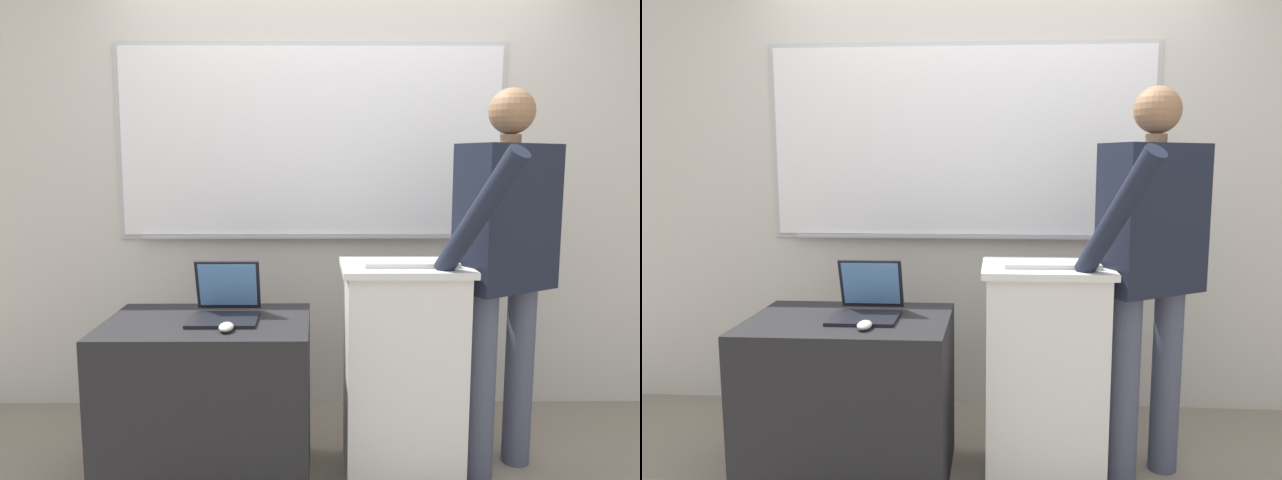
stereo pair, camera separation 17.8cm
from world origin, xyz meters
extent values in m
cube|color=beige|center=(0.00, 1.33, 1.34)|extent=(6.40, 0.12, 2.67)
cube|color=#B7B7BC|center=(-0.15, 1.27, 1.54)|extent=(2.18, 0.02, 1.09)
cube|color=white|center=(-0.15, 1.26, 1.54)|extent=(2.13, 0.02, 1.04)
cube|color=#B7B7BC|center=(-0.15, 1.25, 1.01)|extent=(1.91, 0.04, 0.02)
cube|color=silver|center=(0.27, 0.50, 0.47)|extent=(0.51, 0.40, 0.95)
cube|color=silver|center=(0.27, 0.50, 0.96)|extent=(0.56, 0.43, 0.03)
cube|color=black|center=(-0.59, 0.42, 0.37)|extent=(0.88, 0.60, 0.75)
cylinder|color=#474C60|center=(0.62, 0.46, 0.43)|extent=(0.13, 0.13, 0.86)
cylinder|color=#474C60|center=(0.84, 0.58, 0.43)|extent=(0.13, 0.13, 0.86)
cube|color=black|center=(0.73, 0.52, 1.18)|extent=(0.50, 0.41, 0.65)
cylinder|color=#8C6647|center=(0.73, 0.52, 1.53)|extent=(0.09, 0.09, 0.04)
sphere|color=#8C6647|center=(0.73, 0.52, 1.65)|extent=(0.20, 0.20, 0.20)
cylinder|color=black|center=(0.51, 0.21, 1.22)|extent=(0.29, 0.43, 0.54)
cylinder|color=black|center=(0.95, 0.64, 1.16)|extent=(0.08, 0.08, 0.61)
cube|color=black|center=(-0.52, 0.40, 0.75)|extent=(0.29, 0.23, 0.02)
cube|color=black|center=(-0.52, 0.55, 0.88)|extent=(0.29, 0.08, 0.23)
cube|color=#598CCC|center=(-0.52, 0.54, 0.88)|extent=(0.26, 0.06, 0.20)
cube|color=silver|center=(0.29, 0.44, 0.99)|extent=(0.41, 0.12, 0.02)
ellipsoid|color=silver|center=(-0.49, 0.26, 0.76)|extent=(0.06, 0.10, 0.03)
camera|label=1|loc=(-0.12, -1.99, 1.42)|focal=32.00mm
camera|label=2|loc=(0.05, -1.98, 1.42)|focal=32.00mm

